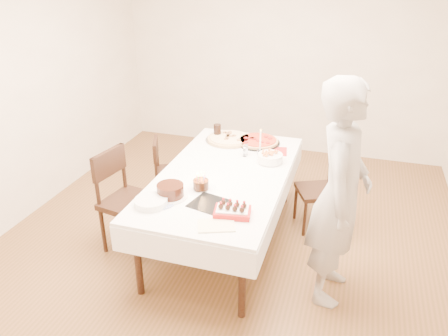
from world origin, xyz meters
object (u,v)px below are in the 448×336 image
(pasta_bowl, at_px, (270,158))
(dining_table, at_px, (224,208))
(layer_cake, at_px, (170,191))
(chair_left_dessert, at_px, (131,202))
(pizza_pepperoni, at_px, (258,141))
(pizza_white, at_px, (230,139))
(taper_candle, at_px, (260,142))
(person, at_px, (340,195))
(cola_glass, at_px, (217,131))
(chair_left_savory, at_px, (173,173))
(chair_right_savory, at_px, (317,191))
(birthday_cake, at_px, (201,181))
(strawberry_box, at_px, (232,211))

(pasta_bowl, bearing_deg, dining_table, -134.69)
(layer_cake, bearing_deg, chair_left_dessert, 158.52)
(chair_left_dessert, relative_size, pizza_pepperoni, 2.08)
(layer_cake, bearing_deg, dining_table, 62.46)
(pizza_white, height_order, taper_candle, taper_candle)
(pizza_pepperoni, distance_m, pasta_bowl, 0.50)
(person, height_order, pizza_white, person)
(dining_table, distance_m, taper_candle, 0.76)
(dining_table, bearing_deg, cola_glass, 112.16)
(pizza_white, bearing_deg, cola_glass, 162.25)
(person, bearing_deg, chair_left_savory, 65.96)
(pasta_bowl, xyz_separation_m, cola_glass, (-0.70, 0.47, 0.03))
(pizza_white, distance_m, taper_candle, 0.49)
(chair_right_savory, distance_m, birthday_cake, 1.35)
(cola_glass, bearing_deg, chair_left_savory, -141.27)
(pizza_pepperoni, height_order, pasta_bowl, pasta_bowl)
(chair_left_savory, distance_m, pizza_white, 0.73)
(chair_left_dessert, distance_m, layer_cake, 0.63)
(birthday_cake, bearing_deg, pizza_pepperoni, 79.04)
(chair_right_savory, distance_m, pasta_bowl, 0.63)
(person, height_order, strawberry_box, person)
(chair_left_savory, bearing_deg, strawberry_box, 108.71)
(dining_table, height_order, pizza_white, pizza_white)
(chair_left_savory, height_order, layer_cake, layer_cake)
(dining_table, relative_size, cola_glass, 14.10)
(chair_left_savory, relative_size, layer_cake, 2.84)
(chair_left_savory, bearing_deg, cola_glass, -163.78)
(pizza_white, height_order, birthday_cake, birthday_cake)
(chair_right_savory, height_order, cola_glass, cola_glass)
(person, xyz_separation_m, taper_candle, (-0.84, 0.94, -0.03))
(person, relative_size, cola_glass, 12.14)
(taper_candle, bearing_deg, person, -48.16)
(chair_left_dessert, bearing_deg, chair_right_savory, -140.97)
(pasta_bowl, bearing_deg, taper_candle, 131.74)
(dining_table, relative_size, pasta_bowl, 8.77)
(dining_table, distance_m, pizza_white, 0.89)
(chair_right_savory, relative_size, chair_left_dessert, 0.83)
(pasta_bowl, bearing_deg, strawberry_box, -94.20)
(person, distance_m, birthday_cake, 1.16)
(chair_right_savory, height_order, pasta_bowl, pasta_bowl)
(chair_left_savory, height_order, chair_left_dessert, chair_left_dessert)
(dining_table, height_order, pizza_pepperoni, pizza_pepperoni)
(chair_left_savory, xyz_separation_m, person, (1.81, -0.92, 0.52))
(birthday_cake, bearing_deg, strawberry_box, -40.29)
(person, bearing_deg, strawberry_box, 111.11)
(strawberry_box, bearing_deg, chair_left_dessert, 163.62)
(chair_left_savory, xyz_separation_m, pizza_pepperoni, (0.88, 0.31, 0.37))
(taper_candle, height_order, birthday_cake, taper_candle)
(chair_right_savory, height_order, chair_left_dessert, chair_left_dessert)
(layer_cake, bearing_deg, strawberry_box, -11.60)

